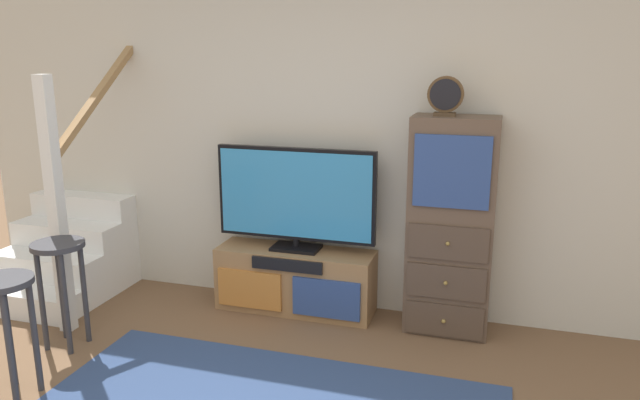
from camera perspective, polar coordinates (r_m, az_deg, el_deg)
back_wall at (r=4.53m, az=2.24°, el=6.37°), size 6.40×0.12×2.70m
media_console at (r=4.64m, az=-2.36°, el=-7.61°), size 1.20×0.38×0.48m
television at (r=4.47m, az=-2.34°, el=0.35°), size 1.22×0.22×0.78m
side_cabinet at (r=4.26m, az=12.28°, el=-2.52°), size 0.58×0.38×1.53m
desk_clock at (r=4.09m, az=11.81°, el=9.62°), size 0.24×0.08×0.26m
staircase at (r=5.53m, az=-21.69°, el=-3.65°), size 1.00×1.36×2.20m
bar_stool_near at (r=3.85m, az=-27.69°, el=-9.23°), size 0.34×0.34×0.72m
bar_stool_far at (r=4.34m, az=-23.38°, el=-6.11°), size 0.34×0.34×0.73m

